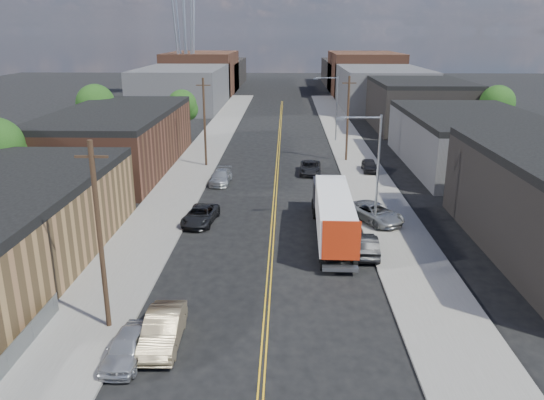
# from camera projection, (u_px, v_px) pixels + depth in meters

# --- Properties ---
(ground) EXTENTS (260.00, 260.00, 0.00)m
(ground) POSITION_uv_depth(u_px,v_px,m) (279.00, 141.00, 75.23)
(ground) COLOR black
(ground) RESTS_ON ground
(centerline) EXTENTS (0.32, 120.00, 0.01)m
(centerline) POSITION_uv_depth(u_px,v_px,m) (277.00, 167.00, 60.94)
(centerline) COLOR gold
(centerline) RESTS_ON ground
(sidewalk_left) EXTENTS (5.00, 140.00, 0.15)m
(sidewalk_left) POSITION_uv_depth(u_px,v_px,m) (195.00, 166.00, 61.17)
(sidewalk_left) COLOR slate
(sidewalk_left) RESTS_ON ground
(sidewalk_right) EXTENTS (5.00, 140.00, 0.15)m
(sidewalk_right) POSITION_uv_depth(u_px,v_px,m) (360.00, 167.00, 60.67)
(sidewalk_right) COLOR slate
(sidewalk_right) RESTS_ON ground
(warehouse_brown) EXTENTS (12.00, 26.00, 6.60)m
(warehouse_brown) POSITION_uv_depth(u_px,v_px,m) (117.00, 139.00, 59.46)
(warehouse_brown) COLOR #522E21
(warehouse_brown) RESTS_ON ground
(industrial_right_b) EXTENTS (14.00, 24.00, 6.10)m
(industrial_right_b) POSITION_uv_depth(u_px,v_px,m) (470.00, 140.00, 60.40)
(industrial_right_b) COLOR #3A3A3D
(industrial_right_b) RESTS_ON ground
(industrial_right_c) EXTENTS (14.00, 22.00, 7.60)m
(industrial_right_c) POSITION_uv_depth(u_px,v_px,m) (417.00, 104.00, 84.94)
(industrial_right_c) COLOR black
(industrial_right_c) RESTS_ON ground
(skyline_left_a) EXTENTS (16.00, 30.00, 8.00)m
(skyline_left_a) POSITION_uv_depth(u_px,v_px,m) (184.00, 87.00, 107.87)
(skyline_left_a) COLOR #3A3A3D
(skyline_left_a) RESTS_ON ground
(skyline_right_a) EXTENTS (16.00, 30.00, 8.00)m
(skyline_right_a) POSITION_uv_depth(u_px,v_px,m) (381.00, 88.00, 106.83)
(skyline_right_a) COLOR #3A3A3D
(skyline_right_a) RESTS_ON ground
(skyline_left_b) EXTENTS (16.00, 26.00, 10.00)m
(skyline_left_b) POSITION_uv_depth(u_px,v_px,m) (202.00, 73.00, 131.38)
(skyline_left_b) COLOR #522E21
(skyline_left_b) RESTS_ON ground
(skyline_right_b) EXTENTS (16.00, 26.00, 10.00)m
(skyline_right_b) POSITION_uv_depth(u_px,v_px,m) (364.00, 73.00, 130.34)
(skyline_right_b) COLOR #522E21
(skyline_right_b) RESTS_ON ground
(skyline_left_c) EXTENTS (16.00, 40.00, 7.00)m
(skyline_left_c) POSITION_uv_depth(u_px,v_px,m) (213.00, 73.00, 150.89)
(skyline_left_c) COLOR black
(skyline_left_c) RESTS_ON ground
(skyline_right_c) EXTENTS (16.00, 40.00, 7.00)m
(skyline_right_c) POSITION_uv_depth(u_px,v_px,m) (354.00, 74.00, 149.85)
(skyline_right_c) COLOR black
(skyline_right_c) RESTS_ON ground
(streetlight_near) EXTENTS (3.39, 0.25, 9.00)m
(streetlight_near) POSITION_uv_depth(u_px,v_px,m) (373.00, 163.00, 40.08)
(streetlight_near) COLOR gray
(streetlight_near) RESTS_ON ground
(streetlight_far) EXTENTS (3.39, 0.25, 9.00)m
(streetlight_far) POSITION_uv_depth(u_px,v_px,m) (334.00, 103.00, 73.42)
(streetlight_far) COLOR gray
(streetlight_far) RESTS_ON ground
(utility_pole_left_near) EXTENTS (1.60, 0.26, 10.00)m
(utility_pole_left_near) POSITION_uv_depth(u_px,v_px,m) (100.00, 237.00, 26.26)
(utility_pole_left_near) COLOR black
(utility_pole_left_near) RESTS_ON ground
(utility_pole_left_far) EXTENTS (1.60, 0.26, 10.00)m
(utility_pole_left_far) POSITION_uv_depth(u_px,v_px,m) (205.00, 122.00, 59.60)
(utility_pole_left_far) COLOR black
(utility_pole_left_far) RESTS_ON ground
(utility_pole_right) EXTENTS (1.60, 0.26, 10.00)m
(utility_pole_right) POSITION_uv_depth(u_px,v_px,m) (348.00, 118.00, 62.03)
(utility_pole_right) COLOR black
(utility_pole_right) RESTS_ON ground
(tree_left_mid) EXTENTS (5.10, 5.04, 8.37)m
(tree_left_mid) POSITION_uv_depth(u_px,v_px,m) (96.00, 106.00, 69.42)
(tree_left_mid) COLOR black
(tree_left_mid) RESTS_ON ground
(tree_left_far) EXTENTS (4.35, 4.20, 6.97)m
(tree_left_far) POSITION_uv_depth(u_px,v_px,m) (183.00, 106.00, 76.11)
(tree_left_far) COLOR black
(tree_left_far) RESTS_ON ground
(tree_right_far) EXTENTS (4.85, 4.76, 7.91)m
(tree_right_far) POSITION_uv_depth(u_px,v_px,m) (497.00, 105.00, 72.88)
(tree_right_far) COLOR black
(tree_right_far) RESTS_ON ground
(semi_truck) EXTENTS (2.66, 14.15, 3.69)m
(semi_truck) POSITION_uv_depth(u_px,v_px,m) (332.00, 210.00, 39.73)
(semi_truck) COLOR silver
(semi_truck) RESTS_ON ground
(car_left_a) EXTENTS (1.85, 4.19, 1.40)m
(car_left_a) POSITION_uv_depth(u_px,v_px,m) (127.00, 347.00, 24.89)
(car_left_a) COLOR #AEB0B3
(car_left_a) RESTS_ON ground
(car_left_b) EXTENTS (1.85, 4.93, 1.61)m
(car_left_b) POSITION_uv_depth(u_px,v_px,m) (163.00, 330.00, 26.14)
(car_left_b) COLOR #7E6F52
(car_left_b) RESTS_ON ground
(car_left_c) EXTENTS (2.84, 5.17, 1.37)m
(car_left_c) POSITION_uv_depth(u_px,v_px,m) (200.00, 215.00, 42.79)
(car_left_c) COLOR black
(car_left_c) RESTS_ON ground
(car_left_d) EXTENTS (2.13, 4.77, 1.36)m
(car_left_d) POSITION_uv_depth(u_px,v_px,m) (221.00, 177.00, 54.06)
(car_left_d) COLOR #A3A7A8
(car_left_d) RESTS_ON ground
(car_right_oncoming) EXTENTS (1.65, 4.38, 1.43)m
(car_right_oncoming) POSITION_uv_depth(u_px,v_px,m) (366.00, 245.00, 36.70)
(car_right_oncoming) COLOR black
(car_right_oncoming) RESTS_ON ground
(car_right_lot_a) EXTENTS (4.93, 5.89, 1.50)m
(car_right_lot_a) POSITION_uv_depth(u_px,v_px,m) (375.00, 213.00, 42.71)
(car_right_lot_a) COLOR #949799
(car_right_lot_a) RESTS_ON sidewalk_right
(car_right_lot_c) EXTENTS (1.63, 3.88, 1.31)m
(car_right_lot_c) POSITION_uv_depth(u_px,v_px,m) (370.00, 165.00, 58.20)
(car_right_lot_c) COLOR black
(car_right_lot_c) RESTS_ON sidewalk_right
(car_ahead_truck) EXTENTS (2.50, 4.97, 1.35)m
(car_ahead_truck) POSITION_uv_depth(u_px,v_px,m) (310.00, 168.00, 57.78)
(car_ahead_truck) COLOR black
(car_ahead_truck) RESTS_ON ground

